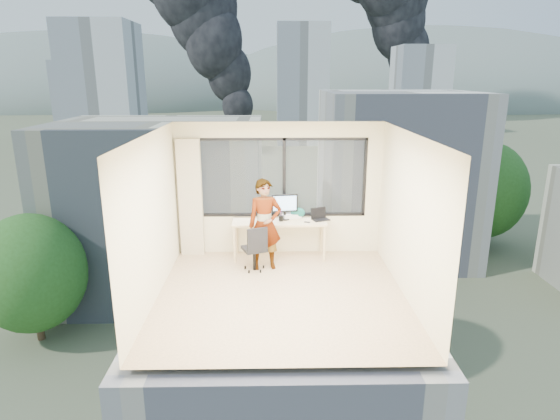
{
  "coord_description": "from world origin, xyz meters",
  "views": [
    {
      "loc": [
        -0.15,
        -6.99,
        3.44
      ],
      "look_at": [
        0.0,
        1.0,
        1.15
      ],
      "focal_mm": 30.23,
      "sensor_mm": 36.0,
      "label": 1
    }
  ],
  "objects_px": {
    "monitor": "(285,207)",
    "laptop": "(321,215)",
    "chair": "(254,247)",
    "person": "(265,225)",
    "handbag": "(298,213)",
    "game_console": "(291,215)",
    "desk": "(279,239)"
  },
  "relations": [
    {
      "from": "chair",
      "to": "game_console",
      "type": "xyz_separation_m",
      "value": [
        0.7,
        0.84,
        0.36
      ]
    },
    {
      "from": "monitor",
      "to": "game_console",
      "type": "height_order",
      "value": "monitor"
    },
    {
      "from": "chair",
      "to": "person",
      "type": "xyz_separation_m",
      "value": [
        0.2,
        0.1,
        0.4
      ]
    },
    {
      "from": "monitor",
      "to": "handbag",
      "type": "relative_size",
      "value": 1.84
    },
    {
      "from": "monitor",
      "to": "handbag",
      "type": "xyz_separation_m",
      "value": [
        0.26,
        0.08,
        -0.15
      ]
    },
    {
      "from": "chair",
      "to": "game_console",
      "type": "relative_size",
      "value": 2.53
    },
    {
      "from": "chair",
      "to": "monitor",
      "type": "bearing_deg",
      "value": 29.35
    },
    {
      "from": "desk",
      "to": "game_console",
      "type": "xyz_separation_m",
      "value": [
        0.23,
        0.21,
        0.42
      ]
    },
    {
      "from": "person",
      "to": "handbag",
      "type": "height_order",
      "value": "person"
    },
    {
      "from": "person",
      "to": "game_console",
      "type": "bearing_deg",
      "value": 45.86
    },
    {
      "from": "monitor",
      "to": "game_console",
      "type": "relative_size",
      "value": 1.46
    },
    {
      "from": "chair",
      "to": "laptop",
      "type": "relative_size",
      "value": 2.62
    },
    {
      "from": "desk",
      "to": "handbag",
      "type": "relative_size",
      "value": 6.58
    },
    {
      "from": "person",
      "to": "chair",
      "type": "bearing_deg",
      "value": -162.62
    },
    {
      "from": "desk",
      "to": "game_console",
      "type": "bearing_deg",
      "value": 43.18
    },
    {
      "from": "monitor",
      "to": "game_console",
      "type": "xyz_separation_m",
      "value": [
        0.12,
        0.13,
        -0.21
      ]
    },
    {
      "from": "chair",
      "to": "person",
      "type": "distance_m",
      "value": 0.46
    },
    {
      "from": "person",
      "to": "game_console",
      "type": "height_order",
      "value": "person"
    },
    {
      "from": "person",
      "to": "monitor",
      "type": "relative_size",
      "value": 3.33
    },
    {
      "from": "chair",
      "to": "person",
      "type": "bearing_deg",
      "value": 5.52
    },
    {
      "from": "desk",
      "to": "monitor",
      "type": "xyz_separation_m",
      "value": [
        0.1,
        0.09,
        0.63
      ]
    },
    {
      "from": "game_console",
      "to": "handbag",
      "type": "bearing_deg",
      "value": -35.79
    },
    {
      "from": "desk",
      "to": "monitor",
      "type": "bearing_deg",
      "value": 40.31
    },
    {
      "from": "monitor",
      "to": "laptop",
      "type": "distance_m",
      "value": 0.71
    },
    {
      "from": "laptop",
      "to": "monitor",
      "type": "bearing_deg",
      "value": 154.41
    },
    {
      "from": "desk",
      "to": "laptop",
      "type": "relative_size",
      "value": 5.41
    },
    {
      "from": "monitor",
      "to": "laptop",
      "type": "xyz_separation_m",
      "value": [
        0.7,
        -0.06,
        -0.15
      ]
    },
    {
      "from": "monitor",
      "to": "handbag",
      "type": "bearing_deg",
      "value": 11.14
    },
    {
      "from": "monitor",
      "to": "chair",
      "type": "bearing_deg",
      "value": -135.49
    },
    {
      "from": "chair",
      "to": "monitor",
      "type": "relative_size",
      "value": 1.73
    },
    {
      "from": "chair",
      "to": "monitor",
      "type": "distance_m",
      "value": 1.07
    },
    {
      "from": "handbag",
      "to": "person",
      "type": "bearing_deg",
      "value": -126.28
    }
  ]
}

